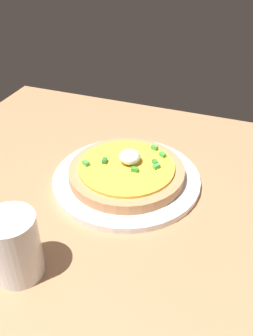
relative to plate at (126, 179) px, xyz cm
name	(u,v)px	position (x,y,z in cm)	size (l,w,h in cm)	color
dining_table	(139,230)	(-6.01, 9.87, -2.34)	(100.78, 85.87, 3.43)	tan
plate	(126,179)	(0.00, 0.00, 0.00)	(28.23, 28.23, 1.24)	white
pizza	(127,171)	(-0.01, -0.05, 1.94)	(21.98, 21.98, 5.10)	tan
cup_near	(15,248)	(7.12, 25.47, 4.16)	(7.27, 7.27, 10.37)	silver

